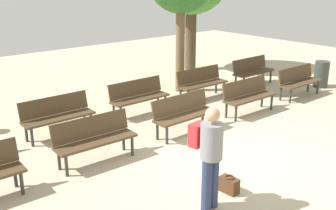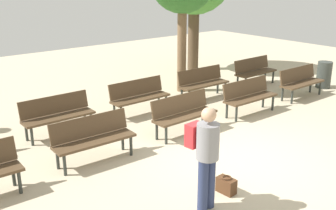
% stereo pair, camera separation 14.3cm
% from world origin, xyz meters
% --- Properties ---
extents(ground_plane, '(26.26, 26.26, 0.00)m').
position_xyz_m(ground_plane, '(0.00, 0.00, 0.00)').
color(ground_plane, '#BCAD8E').
extents(bench_r0_c1, '(1.61, 0.53, 0.87)m').
position_xyz_m(bench_r0_c1, '(-2.23, 1.62, 0.50)').
color(bench_r0_c1, '#4C3823').
rests_on(bench_r0_c1, ground_plane).
extents(bench_r0_c2, '(1.61, 0.50, 0.87)m').
position_xyz_m(bench_r0_c2, '(0.04, 1.59, 0.50)').
color(bench_r0_c2, '#4C3823').
rests_on(bench_r0_c2, ground_plane).
extents(bench_r0_c3, '(1.61, 0.51, 0.87)m').
position_xyz_m(bench_r0_c3, '(2.23, 1.54, 0.50)').
color(bench_r0_c3, '#4C3823').
rests_on(bench_r0_c3, ground_plane).
extents(bench_r0_c4, '(1.60, 0.49, 0.87)m').
position_xyz_m(bench_r0_c4, '(4.51, 1.53, 0.50)').
color(bench_r0_c4, '#4C3823').
rests_on(bench_r0_c4, ground_plane).
extents(bench_r1_c1, '(1.60, 0.49, 0.87)m').
position_xyz_m(bench_r1_c1, '(-2.19, 3.30, 0.50)').
color(bench_r1_c1, '#4C3823').
rests_on(bench_r1_c1, ground_plane).
extents(bench_r1_c2, '(1.60, 0.49, 0.87)m').
position_xyz_m(bench_r1_c2, '(0.03, 3.30, 0.50)').
color(bench_r1_c2, '#4C3823').
rests_on(bench_r1_c2, ground_plane).
extents(bench_r1_c3, '(1.61, 0.53, 0.87)m').
position_xyz_m(bench_r1_c3, '(2.22, 3.25, 0.50)').
color(bench_r1_c3, '#4C3823').
rests_on(bench_r1_c3, ground_plane).
extents(bench_r1_c4, '(1.60, 0.50, 0.87)m').
position_xyz_m(bench_r1_c4, '(4.52, 3.24, 0.50)').
color(bench_r1_c4, '#4C3823').
rests_on(bench_r1_c4, ground_plane).
extents(visitor_with_backpack, '(0.37, 0.54, 1.65)m').
position_xyz_m(visitor_with_backpack, '(-1.72, -0.92, 0.94)').
color(visitor_with_backpack, navy).
rests_on(visitor_with_backpack, ground_plane).
extents(handbag, '(0.20, 0.33, 0.29)m').
position_xyz_m(handbag, '(-1.13, -0.83, 0.13)').
color(handbag, '#4C2D19').
rests_on(handbag, ground_plane).
extents(trash_bin, '(0.45, 0.45, 0.83)m').
position_xyz_m(trash_bin, '(6.01, 1.66, 0.42)').
color(trash_bin, '#383D38').
rests_on(trash_bin, ground_plane).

